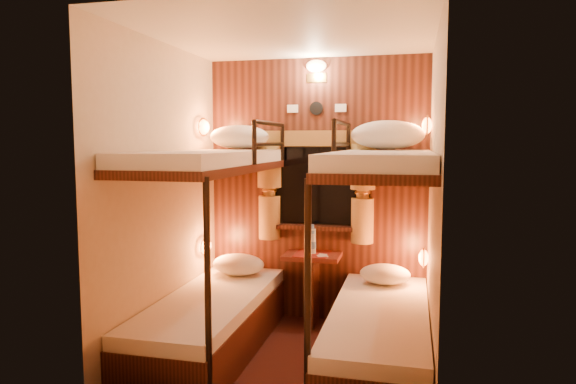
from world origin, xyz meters
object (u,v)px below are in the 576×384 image
(table, at_px, (312,280))
(bunk_left, at_px, (211,282))
(bunk_right, at_px, (380,294))
(bottle_left, at_px, (312,241))
(bottle_right, at_px, (313,244))

(table, bearing_deg, bunk_left, -129.67)
(bunk_left, distance_m, bunk_right, 1.30)
(bottle_left, height_order, bottle_right, bottle_left)
(bunk_left, distance_m, table, 1.02)
(bunk_right, height_order, bottle_right, bunk_right)
(bunk_right, bearing_deg, bunk_left, 180.00)
(bunk_right, xyz_separation_m, bottle_left, (-0.66, 0.82, 0.20))
(bunk_right, bearing_deg, bottle_left, 128.85)
(bottle_right, bearing_deg, bottle_left, 117.55)
(table, height_order, bottle_left, bottle_left)
(table, distance_m, bottle_right, 0.33)
(bottle_left, xyz_separation_m, bottle_right, (0.01, -0.02, -0.02))
(bottle_left, relative_size, bottle_right, 1.24)
(bunk_right, relative_size, bottle_right, 9.03)
(table, bearing_deg, bottle_right, 79.67)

